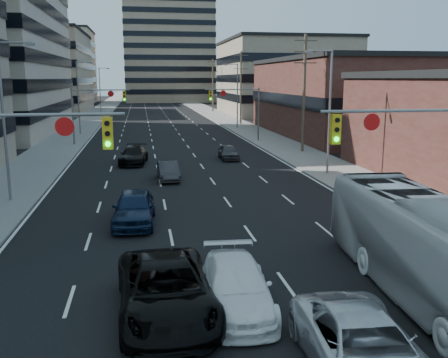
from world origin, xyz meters
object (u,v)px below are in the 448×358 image
object	(u,v)px
white_van	(236,286)
transit_bus	(434,251)
sedan_blue	(134,208)
black_pickup	(166,290)
silver_suv	(365,349)

from	to	relation	value
white_van	transit_bus	world-z (taller)	transit_bus
sedan_blue	white_van	bearing A→B (deg)	-68.65
black_pickup	white_van	world-z (taller)	black_pickup
black_pickup	transit_bus	distance (m)	8.44
black_pickup	sedan_blue	distance (m)	9.97
black_pickup	sedan_blue	xyz separation A→B (m)	(-1.03, 9.92, -0.01)
silver_suv	sedan_blue	distance (m)	14.91
silver_suv	sedan_blue	bearing A→B (deg)	114.76
black_pickup	sedan_blue	bearing A→B (deg)	93.59
black_pickup	silver_suv	distance (m)	5.94
black_pickup	white_van	distance (m)	2.17
transit_bus	sedan_blue	xyz separation A→B (m)	(-9.43, 10.20, -0.84)
silver_suv	sedan_blue	xyz separation A→B (m)	(-5.46, 13.88, 0.06)
black_pickup	transit_bus	xyz separation A→B (m)	(8.40, -0.29, 0.83)
white_van	sedan_blue	world-z (taller)	sedan_blue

